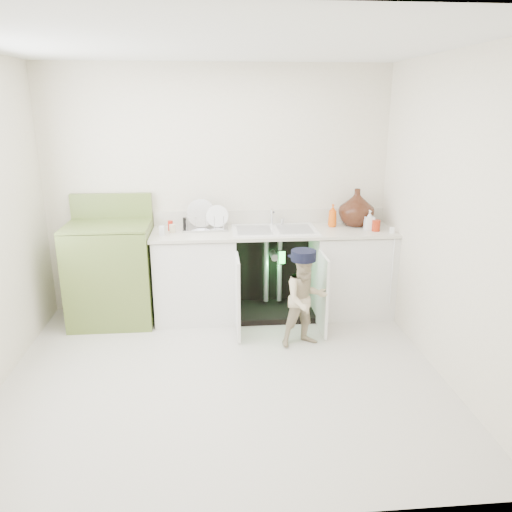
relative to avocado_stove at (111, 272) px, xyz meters
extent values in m
plane|color=beige|center=(1.08, -1.18, -0.52)|extent=(3.50, 3.50, 0.00)
cube|color=silver|center=(1.08, 0.32, 0.73)|extent=(3.50, 2.50, 0.02)
cube|color=silver|center=(1.08, -2.68, 0.73)|extent=(3.50, 2.50, 0.02)
cube|color=silver|center=(2.83, -1.18, 0.73)|extent=(2.50, 3.00, 0.02)
plane|color=white|center=(1.08, -1.18, 1.98)|extent=(3.50, 3.50, 0.00)
cube|color=silver|center=(0.83, 0.02, -0.09)|extent=(0.80, 0.60, 0.86)
cube|color=silver|center=(2.43, 0.02, -0.09)|extent=(0.80, 0.60, 0.86)
cube|color=black|center=(1.63, 0.29, -0.09)|extent=(0.80, 0.06, 0.86)
cube|color=black|center=(1.63, 0.02, -0.49)|extent=(0.80, 0.60, 0.06)
cylinder|color=gray|center=(1.56, 0.12, -0.07)|extent=(0.05, 0.05, 0.70)
cylinder|color=gray|center=(1.70, 0.12, -0.07)|extent=(0.05, 0.05, 0.70)
cylinder|color=gray|center=(1.63, 0.07, 0.10)|extent=(0.07, 0.18, 0.07)
cube|color=silver|center=(1.23, -0.48, -0.12)|extent=(0.03, 0.40, 0.76)
cube|color=silver|center=(2.03, -0.48, -0.12)|extent=(0.02, 0.40, 0.76)
cube|color=beige|center=(1.63, 0.02, 0.37)|extent=(2.44, 0.64, 0.03)
cube|color=beige|center=(1.63, 0.31, 0.46)|extent=(2.44, 0.02, 0.15)
cube|color=white|center=(1.63, 0.02, 0.38)|extent=(0.85, 0.55, 0.02)
cube|color=gray|center=(1.42, 0.02, 0.39)|extent=(0.34, 0.40, 0.01)
cube|color=gray|center=(1.83, 0.02, 0.39)|extent=(0.34, 0.40, 0.01)
cylinder|color=silver|center=(1.63, 0.24, 0.47)|extent=(0.03, 0.03, 0.17)
cylinder|color=silver|center=(1.63, 0.18, 0.55)|extent=(0.02, 0.14, 0.02)
cylinder|color=silver|center=(1.74, 0.24, 0.42)|extent=(0.04, 0.04, 0.06)
cylinder|color=white|center=(2.76, -0.29, 0.03)|extent=(0.01, 0.01, 0.70)
cube|color=white|center=(2.76, -0.20, 0.41)|extent=(0.04, 0.02, 0.06)
cube|color=silver|center=(0.94, 0.14, 0.39)|extent=(0.46, 0.30, 0.02)
cylinder|color=silver|center=(0.90, 0.16, 0.48)|extent=(0.28, 0.10, 0.27)
cylinder|color=white|center=(1.06, 0.14, 0.47)|extent=(0.22, 0.06, 0.22)
cylinder|color=silver|center=(0.76, 0.04, 0.47)|extent=(0.01, 0.01, 0.13)
cylinder|color=silver|center=(0.85, 0.04, 0.47)|extent=(0.01, 0.01, 0.13)
cylinder|color=silver|center=(0.94, 0.04, 0.47)|extent=(0.01, 0.01, 0.13)
cylinder|color=silver|center=(1.03, 0.04, 0.47)|extent=(0.01, 0.01, 0.13)
cylinder|color=silver|center=(1.12, 0.04, 0.47)|extent=(0.01, 0.01, 0.13)
imported|color=#472A14|center=(2.50, 0.16, 0.57)|extent=(0.36, 0.36, 0.38)
imported|color=#E6570C|center=(2.24, 0.12, 0.50)|extent=(0.09, 0.09, 0.23)
imported|color=white|center=(2.58, -0.04, 0.48)|extent=(0.09, 0.09, 0.20)
cylinder|color=#A3260D|center=(2.63, -0.10, 0.44)|extent=(0.08, 0.08, 0.11)
cylinder|color=red|center=(0.59, 0.10, 0.43)|extent=(0.05, 0.05, 0.10)
cylinder|color=beige|center=(0.62, 0.02, 0.42)|extent=(0.06, 0.06, 0.08)
cylinder|color=black|center=(0.74, 0.14, 0.44)|extent=(0.04, 0.04, 0.12)
cube|color=silver|center=(0.53, -0.08, 0.43)|extent=(0.05, 0.05, 0.09)
cube|color=olive|center=(0.00, -0.01, -0.03)|extent=(0.81, 0.65, 0.98)
cube|color=olive|center=(0.00, -0.01, 0.48)|extent=(0.81, 0.65, 0.02)
cube|color=olive|center=(0.00, 0.28, 0.61)|extent=(0.81, 0.06, 0.25)
cylinder|color=black|center=(-0.20, -0.17, 0.47)|extent=(0.18, 0.18, 0.02)
cylinder|color=silver|center=(-0.20, -0.17, 0.48)|extent=(0.21, 0.21, 0.01)
cylinder|color=black|center=(-0.20, 0.15, 0.47)|extent=(0.18, 0.18, 0.02)
cylinder|color=silver|center=(-0.20, 0.15, 0.48)|extent=(0.21, 0.21, 0.01)
cylinder|color=black|center=(0.20, -0.17, 0.47)|extent=(0.18, 0.18, 0.02)
cylinder|color=silver|center=(0.20, -0.17, 0.48)|extent=(0.21, 0.21, 0.01)
cylinder|color=black|center=(0.20, 0.15, 0.47)|extent=(0.18, 0.18, 0.02)
cylinder|color=silver|center=(0.20, 0.15, 0.48)|extent=(0.21, 0.21, 0.01)
imported|color=beige|center=(1.82, -0.71, -0.08)|extent=(0.50, 0.43, 0.88)
cylinder|color=black|center=(1.82, -0.71, 0.33)|extent=(0.27, 0.27, 0.09)
cube|color=black|center=(1.80, -0.61, 0.30)|extent=(0.19, 0.13, 0.01)
cube|color=black|center=(1.66, -0.32, 0.20)|extent=(0.07, 0.01, 0.14)
cube|color=#26F23F|center=(1.66, -0.33, 0.20)|extent=(0.06, 0.00, 0.12)
camera|label=1|loc=(1.02, -4.79, 1.60)|focal=35.00mm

